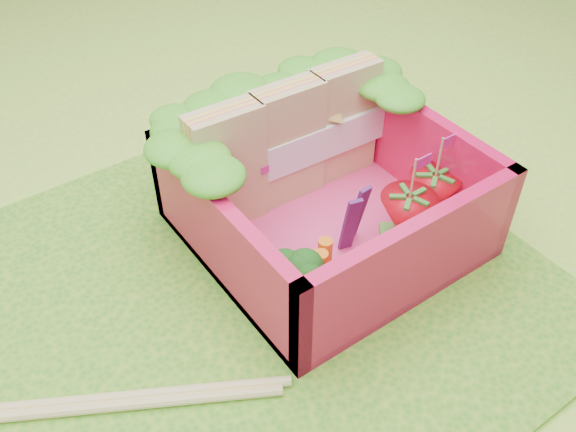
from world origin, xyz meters
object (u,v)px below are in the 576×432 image
(bento_box, at_px, (327,194))
(chopsticks, at_px, (39,409))
(strawberry_right, at_px, (432,196))
(broccoli, at_px, (299,277))
(strawberry_left, at_px, (406,219))
(sandwich_stack, at_px, (288,144))

(bento_box, distance_m, chopsticks, 1.63)
(bento_box, bearing_deg, chopsticks, -174.13)
(strawberry_right, bearing_deg, broccoli, -174.38)
(strawberry_left, height_order, chopsticks, strawberry_left)
(bento_box, xyz_separation_m, broccoli, (-0.43, -0.35, -0.03))
(sandwich_stack, relative_size, strawberry_right, 2.40)
(strawberry_right, bearing_deg, bento_box, 152.85)
(strawberry_right, relative_size, chopsticks, 0.28)
(strawberry_right, xyz_separation_m, chopsticks, (-2.10, 0.09, -0.17))
(broccoli, relative_size, strawberry_right, 0.60)
(bento_box, relative_size, strawberry_left, 2.47)
(strawberry_left, distance_m, chopsticks, 1.88)
(bento_box, height_order, strawberry_left, strawberry_left)
(broccoli, height_order, strawberry_left, strawberry_left)
(bento_box, relative_size, strawberry_right, 2.54)
(chopsticks, bearing_deg, strawberry_right, -2.50)
(bento_box, distance_m, strawberry_right, 0.57)
(sandwich_stack, bearing_deg, chopsticks, -162.47)
(bento_box, xyz_separation_m, sandwich_stack, (0.00, 0.34, 0.11))
(broccoli, distance_m, strawberry_right, 0.94)
(sandwich_stack, height_order, strawberry_right, sandwich_stack)
(bento_box, xyz_separation_m, strawberry_left, (0.26, -0.32, -0.08))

